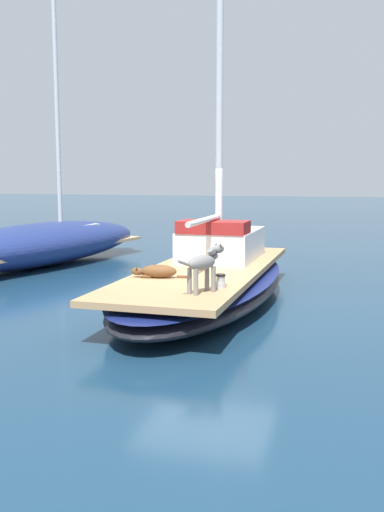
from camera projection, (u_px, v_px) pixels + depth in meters
ground_plane at (207, 302)px, 10.66m from camera, size 120.00×120.00×0.00m
sailboat_main at (207, 285)px, 10.62m from camera, size 2.62×7.27×0.66m
mast_main at (217, 117)px, 10.88m from camera, size 0.14×2.27×6.29m
cabin_house at (221, 243)px, 11.58m from camera, size 1.43×2.24×0.84m
dog_brown at (157, 271)px, 9.49m from camera, size 0.95×0.35×0.22m
dog_grey at (204, 264)px, 8.23m from camera, size 0.54×0.86×0.70m
deck_winch at (221, 281)px, 8.63m from camera, size 0.16×0.16×0.21m
moored_boat_port_side at (41, 243)px, 15.06m from camera, size 3.73×8.09×7.79m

